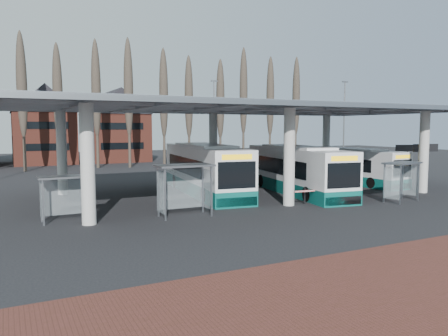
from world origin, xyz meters
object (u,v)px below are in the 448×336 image
bus_1 (204,170)px  shelter_0 (64,188)px  bus_3 (349,166)px  shelter_2 (400,173)px  bus_2 (296,170)px  shelter_1 (184,178)px

bus_1 → shelter_0: (-10.37, -5.75, 0.02)m
bus_3 → shelter_2: (-3.82, -8.92, 0.44)m
bus_3 → bus_2: bearing=-163.8°
shelter_0 → shelter_1: 6.16m
shelter_0 → shelter_1: shelter_1 is taller
bus_2 → shelter_1: 11.52m
shelter_1 → shelter_0: bearing=167.4°
shelter_0 → shelter_2: 20.58m
bus_2 → shelter_2: bus_2 is taller
bus_3 → shelter_1: bearing=-161.9°
bus_3 → shelter_1: bus_3 is taller
shelter_1 → shelter_2: (14.33, -1.88, -0.19)m
bus_3 → shelter_2: bearing=-116.3°
shelter_0 → shelter_1: size_ratio=0.84×
shelter_2 → shelter_0: bearing=156.8°
bus_1 → shelter_0: bearing=-144.4°
bus_3 → shelter_1: 19.48m
bus_1 → shelter_2: bearing=-35.7°
shelter_0 → shelter_2: shelter_2 is taller
bus_2 → bus_1: bearing=164.9°
bus_1 → shelter_1: 8.41m
bus_3 → shelter_2: size_ratio=3.65×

